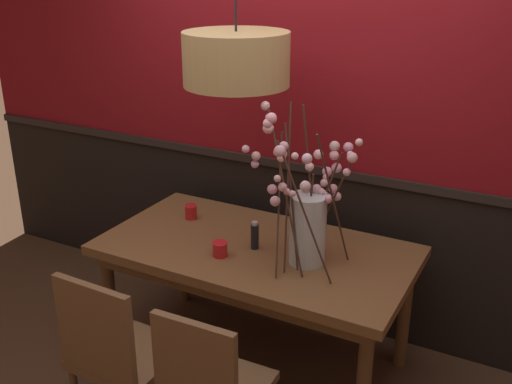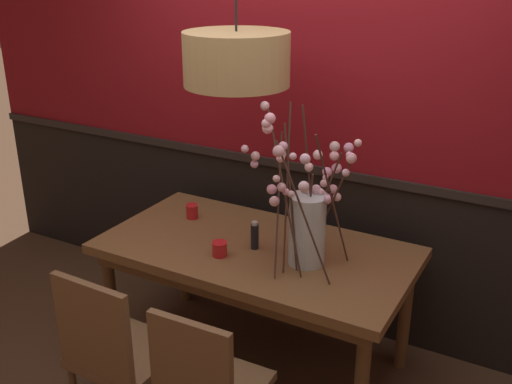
# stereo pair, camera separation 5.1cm
# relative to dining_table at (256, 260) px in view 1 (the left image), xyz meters

# --- Properties ---
(ground_plane) EXTENTS (24.00, 24.00, 0.00)m
(ground_plane) POSITION_rel_dining_table_xyz_m (0.00, 0.00, -0.67)
(ground_plane) COLOR #4C3321
(back_wall) EXTENTS (5.20, 0.14, 2.87)m
(back_wall) POSITION_rel_dining_table_xyz_m (0.00, 0.65, 0.76)
(back_wall) COLOR black
(back_wall) RESTS_ON ground
(dining_table) EXTENTS (1.71, 0.91, 0.76)m
(dining_table) POSITION_rel_dining_table_xyz_m (0.00, 0.00, 0.00)
(dining_table) COLOR brown
(dining_table) RESTS_ON ground
(chair_far_side_left) EXTENTS (0.46, 0.43, 0.89)m
(chair_far_side_left) POSITION_rel_dining_table_xyz_m (-0.27, 0.86, -0.17)
(chair_far_side_left) COLOR brown
(chair_far_side_left) RESTS_ON ground
(chair_far_side_right) EXTENTS (0.43, 0.40, 0.87)m
(chair_far_side_right) POSITION_rel_dining_table_xyz_m (0.24, 0.88, -0.17)
(chair_far_side_right) COLOR brown
(chair_far_side_right) RESTS_ON ground
(chair_near_side_left) EXTENTS (0.45, 0.45, 0.94)m
(chair_near_side_left) POSITION_rel_dining_table_xyz_m (-0.28, -0.86, -0.15)
(chair_near_side_left) COLOR brown
(chair_near_side_left) RESTS_ON ground
(vase_with_blossoms) EXTENTS (0.57, 0.65, 0.85)m
(vase_with_blossoms) POSITION_rel_dining_table_xyz_m (0.32, -0.04, 0.33)
(vase_with_blossoms) COLOR silver
(vase_with_blossoms) RESTS_ON dining_table
(candle_holder_nearer_center) EXTENTS (0.08, 0.08, 0.08)m
(candle_holder_nearer_center) POSITION_rel_dining_table_xyz_m (-0.11, -0.19, 0.13)
(candle_holder_nearer_center) COLOR red
(candle_holder_nearer_center) RESTS_ON dining_table
(candle_holder_nearer_edge) EXTENTS (0.08, 0.08, 0.09)m
(candle_holder_nearer_edge) POSITION_rel_dining_table_xyz_m (-0.53, 0.14, 0.13)
(candle_holder_nearer_edge) COLOR red
(candle_holder_nearer_edge) RESTS_ON dining_table
(condiment_bottle) EXTENTS (0.04, 0.04, 0.16)m
(condiment_bottle) POSITION_rel_dining_table_xyz_m (0.01, -0.03, 0.16)
(condiment_bottle) COLOR black
(condiment_bottle) RESTS_ON dining_table
(pendant_lamp) EXTENTS (0.54, 0.54, 1.24)m
(pendant_lamp) POSITION_rel_dining_table_xyz_m (-0.12, 0.02, 1.10)
(pendant_lamp) COLOR tan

